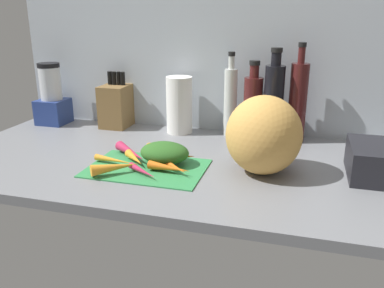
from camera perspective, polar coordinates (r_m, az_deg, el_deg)
The scene contains 22 objects.
ground_plane at distance 135.77cm, azimuth -0.14°, elevation -2.81°, with size 170.00×80.00×3.00cm, color slate.
wall_back at distance 164.83cm, azimuth 3.58°, elevation 12.25°, with size 170.00×3.00×60.00cm, color #ADB7C1.
cutting_board at distance 128.13cm, azimuth -6.44°, elevation -3.35°, with size 36.86×25.17×0.80cm, color #338C4C.
carrot_0 at distance 121.73cm, azimuth -7.05°, elevation -3.85°, with size 2.09×2.09×12.65cm, color #B2264C.
carrot_1 at distance 133.82cm, azimuth -4.10°, elevation -1.36°, with size 3.37×3.37×11.97cm, color #B2264C.
carrot_2 at distance 136.13cm, azimuth -4.67°, elevation -1.02°, with size 3.37×3.37×11.42cm, color orange.
carrot_3 at distance 124.82cm, azimuth -3.23°, elevation -2.89°, with size 3.15×3.15×17.36cm, color orange.
carrot_4 at distance 122.48cm, azimuth -3.29°, elevation -3.41°, with size 2.81×2.81×13.73cm, color orange.
carrot_5 at distance 123.97cm, azimuth -10.83°, elevation -3.26°, with size 3.58×3.58×14.74cm, color orange.
carrot_6 at distance 131.44cm, azimuth -8.15°, elevation -2.03°, with size 2.74×2.74×11.36cm, color orange.
carrot_7 at distance 136.19cm, azimuth -8.67°, elevation -1.17°, with size 3.39×3.39×17.21cm, color #B2264C.
carrot_8 at distance 131.02cm, azimuth -2.13°, elevation -1.75°, with size 3.44×3.44×11.52cm, color orange.
carrot_9 at distance 131.93cm, azimuth -11.07°, elevation -2.26°, with size 2.12×2.12×13.96cm, color orange.
carrot_greens_pile at distance 129.57cm, azimuth -3.92°, elevation -1.23°, with size 16.03×12.33×6.78cm, color #2D6023.
winter_squash at distance 122.76cm, azimuth 10.15°, elevation 1.26°, with size 23.02×22.88×24.12cm, color gold.
knife_block at distance 175.31cm, azimuth -10.67°, elevation 5.46°, with size 11.15×14.61×23.31cm.
blender_appliance at distance 186.45cm, azimuth -19.29°, elevation 6.19°, with size 12.17×12.17×26.52cm.
paper_towel_roll at distance 162.68cm, azimuth -1.81°, elevation 5.56°, with size 10.49×10.49×22.85cm, color white.
bottle_0 at distance 159.42cm, azimuth 5.47°, elevation 6.18°, with size 5.15×5.15×32.88cm.
bottle_1 at distance 156.05cm, azimuth 8.62°, elevation 5.35°, with size 7.19×7.19×30.13cm.
bottle_2 at distance 153.40cm, azimuth 11.50°, elevation 5.90°, with size 7.38×7.38×35.10cm.
bottle_3 at distance 155.25cm, azimuth 14.80°, elevation 5.86°, with size 6.71×6.71×36.98cm.
Camera 1 is at (34.49, -121.69, 47.84)cm, focal length 37.51 mm.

